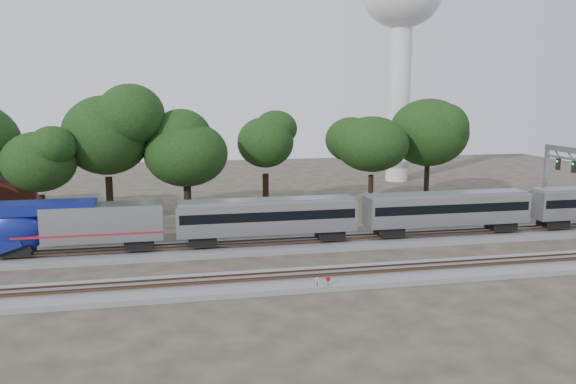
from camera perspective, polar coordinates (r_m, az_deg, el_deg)
The scene contains 15 objects.
ground at distance 45.77m, azimuth -5.95°, elevation -7.94°, with size 160.00×160.00×0.00m, color #383328.
track_far at distance 51.45m, azimuth -6.62°, elevation -5.73°, with size 160.00×5.00×0.73m.
track_near at distance 41.92m, azimuth -5.41°, elevation -9.30°, with size 160.00×5.00×0.73m.
train at distance 61.49m, azimuth 23.33°, elevation -1.19°, with size 103.29×2.94×4.34m.
switch_stand_red at distance 40.81m, azimuth 4.09°, elevation -9.10°, with size 0.34×0.06×1.08m.
switch_stand_white at distance 40.66m, azimuth 2.97°, elevation -9.17°, with size 0.33×0.13×1.06m.
switch_lever at distance 41.81m, azimuth 2.40°, elevation -9.40°, with size 0.50×0.30×0.30m, color #512D19.
water_tower at distance 95.11m, azimuth 11.46°, elevation 16.90°, with size 12.73×12.73×35.25m.
signal_gantry at distance 63.40m, azimuth 26.55°, elevation 1.96°, with size 0.61×7.25×8.81m.
tree_2 at distance 61.68m, azimuth -23.97°, elevation 2.79°, with size 7.46×7.46×10.52m.
tree_3 at distance 63.12m, azimuth -17.96°, elevation 5.49°, with size 9.90×9.90×13.96m.
tree_4 at distance 61.71m, azimuth -10.30°, elevation 3.80°, with size 7.82×7.82×11.02m.
tree_5 at distance 68.28m, azimuth -2.32°, elevation 5.05°, with size 8.48×8.48×11.95m.
tree_6 at distance 68.80m, azimuth 8.51°, elevation 4.81°, with size 8.27×8.27×11.66m.
tree_7 at distance 75.44m, azimuth 14.08°, elevation 5.87°, with size 9.36×9.36×13.20m.
Camera 1 is at (-4.06, -43.46, 13.78)m, focal length 35.00 mm.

